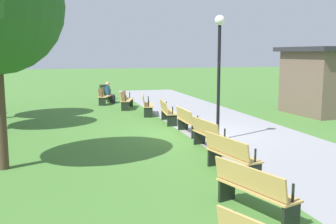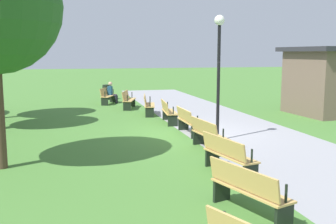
% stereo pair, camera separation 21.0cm
% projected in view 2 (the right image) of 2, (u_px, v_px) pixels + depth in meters
% --- Properties ---
extents(ground_plane, '(120.00, 120.00, 0.00)m').
position_uv_depth(ground_plane, '(190.00, 134.00, 13.52)').
color(ground_plane, '#477A33').
extents(path_paving, '(32.65, 4.07, 0.01)m').
position_uv_depth(path_paving, '(239.00, 131.00, 13.98)').
color(path_paving, '#939399').
rests_on(path_paving, ground).
extents(bench_0, '(1.68, 1.08, 0.89)m').
position_uv_depth(bench_0, '(108.00, 95.00, 21.56)').
color(bench_0, tan).
rests_on(bench_0, ground).
extents(bench_1, '(1.70, 0.94, 0.89)m').
position_uv_depth(bench_1, '(128.00, 99.00, 19.69)').
color(bench_1, tan).
rests_on(bench_1, ground).
extents(bench_2, '(1.69, 0.79, 0.89)m').
position_uv_depth(bench_2, '(148.00, 105.00, 17.70)').
color(bench_2, tan).
rests_on(bench_2, ground).
extents(bench_3, '(1.67, 0.64, 0.89)m').
position_uv_depth(bench_3, '(168.00, 111.00, 15.61)').
color(bench_3, tan).
rests_on(bench_3, ground).
extents(bench_4, '(1.63, 0.47, 0.89)m').
position_uv_depth(bench_4, '(188.00, 121.00, 13.44)').
color(bench_4, tan).
rests_on(bench_4, ground).
extents(bench_5, '(1.67, 0.64, 0.89)m').
position_uv_depth(bench_5, '(208.00, 134.00, 11.21)').
color(bench_5, tan).
rests_on(bench_5, ground).
extents(bench_6, '(1.69, 0.79, 0.89)m').
position_uv_depth(bench_6, '(228.00, 155.00, 8.94)').
color(bench_6, tan).
rests_on(bench_6, ground).
extents(bench_7, '(1.70, 0.94, 0.89)m').
position_uv_depth(bench_7, '(248.00, 189.00, 6.67)').
color(bench_7, tan).
rests_on(bench_7, ground).
extents(person_seated, '(0.48, 0.59, 1.20)m').
position_uv_depth(person_seated, '(112.00, 92.00, 21.80)').
color(person_seated, navy).
rests_on(person_seated, ground).
extents(lamp_post, '(0.32, 0.32, 3.93)m').
position_uv_depth(lamp_post, '(219.00, 54.00, 12.16)').
color(lamp_post, black).
rests_on(lamp_post, ground).
extents(trash_bin, '(0.51, 0.51, 0.89)m').
position_uv_depth(trash_bin, '(107.00, 92.00, 23.57)').
color(trash_bin, black).
rests_on(trash_bin, ground).
extents(kiosk, '(3.70, 2.72, 3.04)m').
position_uv_depth(kiosk, '(321.00, 80.00, 17.57)').
color(kiosk, brown).
rests_on(kiosk, ground).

